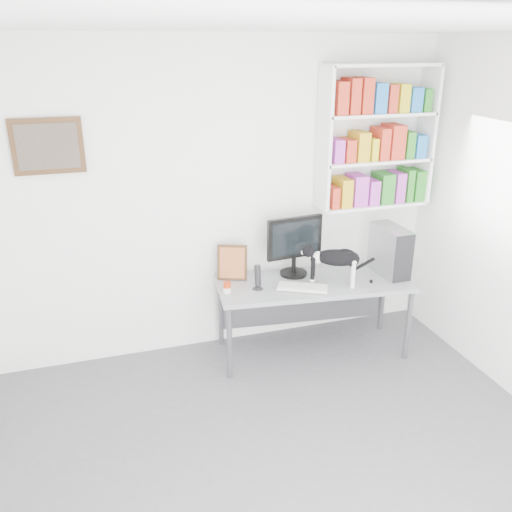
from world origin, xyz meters
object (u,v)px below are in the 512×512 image
bookshelf (376,138)px  desk (312,317)px  keyboard (303,287)px  monitor (294,246)px  pc_tower (390,250)px  leaning_print (232,262)px  cat (335,267)px  soup_can (227,287)px  speaker (258,277)px

bookshelf → desk: (-0.67, -0.30, -1.50)m
bookshelf → keyboard: 1.46m
monitor → pc_tower: bearing=-20.6°
bookshelf → leaning_print: bearing=-178.8°
cat → pc_tower: bearing=35.7°
desk → pc_tower: 0.91m
pc_tower → soup_can: size_ratio=4.53×
desk → soup_can: 0.87m
monitor → soup_can: monitor is taller
bookshelf → keyboard: bearing=-153.3°
leaning_print → cat: size_ratio=0.58×
keyboard → leaning_print: leaning_print is taller
monitor → speaker: monitor is taller
soup_can → pc_tower: bearing=-1.3°
soup_can → keyboard: bearing=-11.1°
pc_tower → leaning_print: 1.40m
leaning_print → cat: bearing=-5.0°
keyboard → cat: (0.28, -0.00, 0.15)m
keyboard → cat: size_ratio=0.76×
desk → keyboard: 0.41m
monitor → pc_tower: 0.85m
leaning_print → monitor: bearing=13.4°
desk → cat: (0.13, -0.12, 0.52)m
speaker → soup_can: bearing=175.2°
bookshelf → pc_tower: bearing=-83.1°
desk → monitor: size_ratio=3.05×
leaning_print → cat: (0.79, -0.39, 0.01)m
monitor → pc_tower: (0.82, -0.22, -0.06)m
desk → monitor: 0.66m
monitor → keyboard: monitor is taller
keyboard → monitor: bearing=111.4°
desk → pc_tower: (0.71, -0.03, 0.56)m
monitor → speaker: (-0.40, -0.19, -0.16)m
bookshelf → soup_can: bearing=-168.6°
bookshelf → desk: 1.67m
cat → bookshelf: bearing=64.4°
pc_tower → cat: (-0.58, -0.09, -0.05)m
monitor → pc_tower: monitor is taller
monitor → soup_can: 0.72m
desk → keyboard: keyboard is taller
monitor → soup_can: size_ratio=5.73×
keyboard → soup_can: bearing=-162.9°
pc_tower → cat: pc_tower is taller
bookshelf → desk: size_ratio=0.74×
pc_tower → cat: size_ratio=0.79×
bookshelf → desk: bookshelf is taller
bookshelf → pc_tower: bookshelf is taller
keyboard → pc_tower: 0.89m
leaning_print → soup_can: 0.31m
desk → monitor: (-0.11, 0.20, 0.62)m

